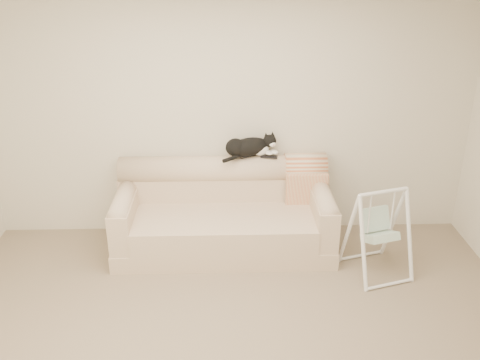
% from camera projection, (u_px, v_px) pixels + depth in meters
% --- Properties ---
extents(ground_plane, '(5.00, 5.00, 0.00)m').
position_uv_depth(ground_plane, '(235.00, 351.00, 4.16)').
color(ground_plane, '#766752').
rests_on(ground_plane, ground).
extents(room_shell, '(5.04, 4.04, 2.60)m').
position_uv_depth(room_shell, '(234.00, 171.00, 3.54)').
color(room_shell, beige).
rests_on(room_shell, ground).
extents(sofa, '(2.20, 0.93, 0.90)m').
position_uv_depth(sofa, '(224.00, 215.00, 5.49)').
color(sofa, tan).
rests_on(sofa, ground).
extents(remote_a, '(0.18, 0.14, 0.03)m').
position_uv_depth(remote_a, '(248.00, 155.00, 5.50)').
color(remote_a, black).
rests_on(remote_a, sofa).
extents(remote_b, '(0.18, 0.08, 0.02)m').
position_uv_depth(remote_b, '(269.00, 157.00, 5.48)').
color(remote_b, black).
rests_on(remote_b, sofa).
extents(tuxedo_cat, '(0.59, 0.40, 0.24)m').
position_uv_depth(tuxedo_cat, '(249.00, 147.00, 5.44)').
color(tuxedo_cat, black).
rests_on(tuxedo_cat, sofa).
extents(throw_blanket, '(0.43, 0.38, 0.58)m').
position_uv_depth(throw_blanket, '(305.00, 172.00, 5.57)').
color(throw_blanket, '#CC693C').
rests_on(throw_blanket, sofa).
extents(baby_swing, '(0.67, 0.69, 0.87)m').
position_uv_depth(baby_swing, '(378.00, 232.00, 5.01)').
color(baby_swing, white).
rests_on(baby_swing, ground).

